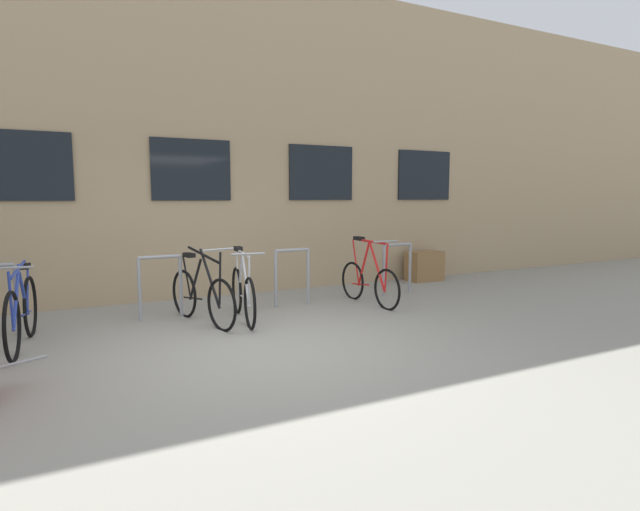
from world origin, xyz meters
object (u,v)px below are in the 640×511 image
object	(u,v)px
bicycle_blue	(22,312)
bicycle_red	(369,281)
bicycle_black	(202,295)
planter_box	(424,266)
bicycle_silver	(243,293)

from	to	relation	value
bicycle_blue	bicycle_red	bearing A→B (deg)	2.39
bicycle_black	bicycle_blue	world-z (taller)	bicycle_black
planter_box	bicycle_black	bearing A→B (deg)	-163.86
bicycle_silver	bicycle_black	bearing A→B (deg)	172.83
bicycle_black	bicycle_silver	distance (m)	0.56
bicycle_blue	bicycle_silver	world-z (taller)	bicycle_silver
bicycle_black	bicycle_blue	size ratio (longest dim) A/B	0.93
bicycle_black	bicycle_blue	xyz separation A→B (m)	(-2.09, -0.18, 0.02)
bicycle_red	bicycle_black	world-z (taller)	bicycle_red
bicycle_silver	bicycle_blue	bearing A→B (deg)	-177.70
bicycle_red	planter_box	distance (m)	2.64
bicycle_blue	bicycle_silver	bearing A→B (deg)	2.30
bicycle_red	bicycle_black	distance (m)	2.68
bicycle_blue	planter_box	size ratio (longest dim) A/B	2.58
bicycle_silver	planter_box	xyz separation A→B (m)	(4.36, 1.49, -0.08)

